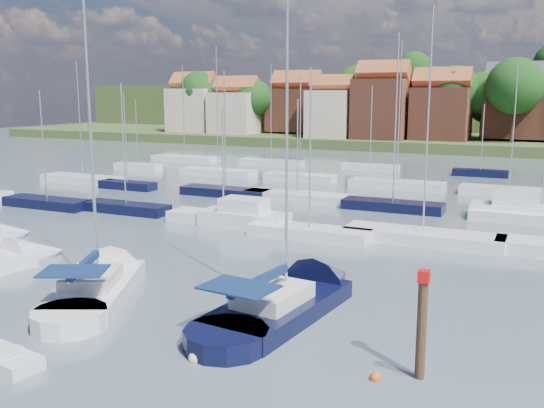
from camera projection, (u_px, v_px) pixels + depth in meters
The scene contains 10 objects.
ground at pixel (380, 193), 62.46m from camera, with size 260.00×260.00×0.00m, color #3F4E56.
sailboat_centre at pixel (105, 281), 32.26m from camera, with size 8.42×12.90×17.17m.
sailboat_navy at pixel (299, 298), 29.65m from camera, with size 4.98×13.70×18.47m.
tender at pixel (6, 360), 23.01m from camera, with size 3.20×1.87×0.65m.
timber_piling at pixel (420, 351), 21.88m from camera, with size 0.40×0.40×6.33m.
buoy_d at pixel (195, 361), 23.48m from camera, with size 0.54×0.54×0.54m, color beige.
buoy_e at pixel (289, 296), 30.87m from camera, with size 0.50×0.50×0.50m, color #D85914.
buoy_f at pixel (375, 380), 21.92m from camera, with size 0.42×0.42×0.42m, color #D85914.
marina_field at pixel (386, 198), 57.27m from camera, with size 79.62×41.41×15.93m.
far_shore_town at pixel (494, 116), 143.18m from camera, with size 212.46×90.00×22.27m.
Camera 1 is at (16.07, -20.53, 10.27)m, focal length 40.00 mm.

